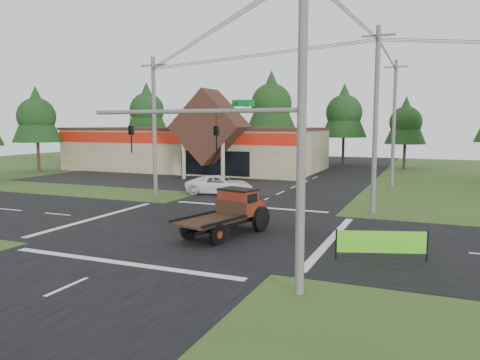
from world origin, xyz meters
The scene contains 19 objects.
ground centered at (0.00, 0.00, 0.00)m, with size 120.00×120.00×0.00m, color #344C1B.
road_ns centered at (0.00, 0.00, 0.01)m, with size 12.00×120.00×0.02m, color black.
road_ew centered at (0.00, 0.00, 0.01)m, with size 120.00×12.00×0.02m, color black.
parking_apron centered at (-14.00, 19.00, 0.01)m, with size 28.00×14.00×0.02m, color black.
cvs_building centered at (-15.70, 29.57, 2.78)m, with size 30.40×18.20×9.19m.
traffic_signal_mast centered at (5.82, -7.50, 4.43)m, with size 8.12×0.24×7.00m.
utility_pole_nr centered at (7.50, -7.50, 5.64)m, with size 2.00×0.30×11.00m.
utility_pole_nw centered at (-8.00, 8.00, 5.39)m, with size 2.00×0.30×10.50m.
utility_pole_ne centered at (8.00, 8.00, 5.89)m, with size 2.00×0.30×11.50m.
utility_pole_n centered at (8.00, 22.00, 5.74)m, with size 2.00×0.30×11.20m.
tree_row_a centered at (-30.00, 40.00, 8.05)m, with size 6.72×6.72×12.12m.
tree_row_b centered at (-20.00, 42.00, 6.70)m, with size 5.60×5.60×10.10m.
tree_row_c centered at (-10.00, 41.00, 8.72)m, with size 7.28×7.28×13.13m.
tree_row_d centered at (0.00, 42.00, 7.38)m, with size 6.16×6.16×11.11m.
tree_row_e centered at (8.00, 40.00, 6.03)m, with size 5.04×5.04×9.09m.
tree_side_w centered at (-32.00, 20.00, 6.70)m, with size 5.60×5.60×10.10m.
antique_flatbed_truck centered at (1.89, -1.11, 1.15)m, with size 2.11×5.51×2.31m, color #4F120B, non-canonical shape.
roadside_banner centered at (9.60, -2.57, 0.64)m, with size 3.75×0.11×1.28m, color #4FC31A, non-canonical shape.
white_pickup centered at (-4.41, 11.76, 0.74)m, with size 2.46×5.34×1.48m, color white.
Camera 1 is at (11.41, -22.01, 5.54)m, focal length 35.00 mm.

